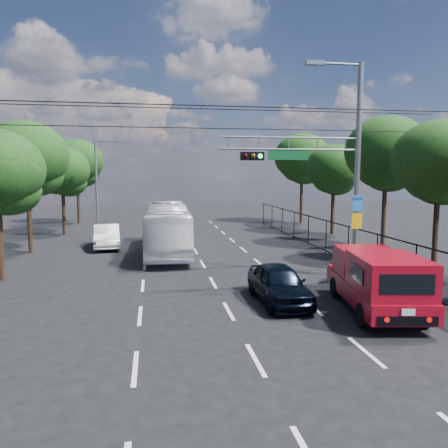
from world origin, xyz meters
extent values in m
plane|color=black|center=(0.00, 0.00, 0.00)|extent=(120.00, 120.00, 0.00)
cube|color=beige|center=(-3.00, 0.00, 0.01)|extent=(0.12, 2.00, 0.01)
cube|color=beige|center=(-3.00, 4.00, 0.01)|extent=(0.12, 2.00, 0.01)
cube|color=beige|center=(-3.00, 8.00, 0.01)|extent=(0.12, 2.00, 0.01)
cube|color=beige|center=(-3.00, 12.00, 0.01)|extent=(0.12, 2.00, 0.01)
cube|color=beige|center=(-3.00, 16.00, 0.01)|extent=(0.12, 2.00, 0.01)
cube|color=beige|center=(-3.00, 20.00, 0.01)|extent=(0.12, 2.00, 0.01)
cube|color=beige|center=(-3.00, 24.00, 0.01)|extent=(0.12, 2.00, 0.01)
cube|color=beige|center=(-3.00, 28.00, 0.01)|extent=(0.12, 2.00, 0.01)
cube|color=beige|center=(-3.00, 32.00, 0.01)|extent=(0.12, 2.00, 0.01)
cube|color=beige|center=(0.00, 0.00, 0.01)|extent=(0.12, 2.00, 0.01)
cube|color=beige|center=(0.00, 4.00, 0.01)|extent=(0.12, 2.00, 0.01)
cube|color=beige|center=(0.00, 8.00, 0.01)|extent=(0.12, 2.00, 0.01)
cube|color=beige|center=(0.00, 12.00, 0.01)|extent=(0.12, 2.00, 0.01)
cube|color=beige|center=(0.00, 16.00, 0.01)|extent=(0.12, 2.00, 0.01)
cube|color=beige|center=(0.00, 20.00, 0.01)|extent=(0.12, 2.00, 0.01)
cube|color=beige|center=(0.00, 24.00, 0.01)|extent=(0.12, 2.00, 0.01)
cube|color=beige|center=(0.00, 28.00, 0.01)|extent=(0.12, 2.00, 0.01)
cube|color=beige|center=(0.00, 32.00, 0.01)|extent=(0.12, 2.00, 0.01)
cube|color=beige|center=(3.00, 0.00, 0.01)|extent=(0.12, 2.00, 0.01)
cube|color=beige|center=(3.00, 4.00, 0.01)|extent=(0.12, 2.00, 0.01)
cube|color=beige|center=(3.00, 8.00, 0.01)|extent=(0.12, 2.00, 0.01)
cube|color=beige|center=(3.00, 12.00, 0.01)|extent=(0.12, 2.00, 0.01)
cube|color=beige|center=(3.00, 16.00, 0.01)|extent=(0.12, 2.00, 0.01)
cube|color=beige|center=(3.00, 20.00, 0.01)|extent=(0.12, 2.00, 0.01)
cube|color=beige|center=(3.00, 24.00, 0.01)|extent=(0.12, 2.00, 0.01)
cube|color=beige|center=(3.00, 28.00, 0.01)|extent=(0.12, 2.00, 0.01)
cube|color=beige|center=(3.00, 32.00, 0.01)|extent=(0.12, 2.00, 0.01)
cylinder|color=slate|center=(6.50, 8.00, 4.75)|extent=(0.24, 0.24, 9.50)
cylinder|color=slate|center=(5.50, 8.00, 9.40)|extent=(2.00, 0.10, 0.10)
cube|color=slate|center=(4.40, 8.00, 9.40)|extent=(0.80, 0.25, 0.18)
cylinder|color=slate|center=(3.40, 8.00, 6.25)|extent=(6.20, 0.08, 0.08)
cylinder|color=slate|center=(3.40, 8.00, 5.75)|extent=(6.20, 0.08, 0.08)
cube|color=black|center=(1.70, 8.00, 5.45)|extent=(1.00, 0.28, 0.35)
sphere|color=#3F0505|center=(1.38, 7.85, 5.45)|extent=(0.20, 0.20, 0.20)
sphere|color=#4C3805|center=(1.70, 7.85, 5.45)|extent=(0.20, 0.20, 0.20)
sphere|color=#0CE533|center=(2.02, 7.85, 5.45)|extent=(0.20, 0.20, 0.20)
cube|color=#0B4E22|center=(3.30, 8.00, 5.50)|extent=(1.80, 0.05, 0.40)
cube|color=#2872BE|center=(6.48, 7.86, 3.40)|extent=(0.50, 0.04, 0.70)
cube|color=#EAAF0C|center=(6.48, 7.86, 2.60)|extent=(0.50, 0.04, 0.70)
cylinder|color=slate|center=(5.90, 8.00, 6.00)|extent=(0.05, 0.05, 0.50)
cylinder|color=slate|center=(4.60, 8.00, 6.00)|extent=(0.05, 0.05, 0.50)
cylinder|color=slate|center=(3.30, 8.00, 6.00)|extent=(0.05, 0.05, 0.50)
cylinder|color=slate|center=(2.00, 8.00, 6.00)|extent=(0.05, 0.05, 0.50)
cylinder|color=slate|center=(0.70, 8.00, 6.00)|extent=(0.05, 0.05, 0.50)
cylinder|color=slate|center=(-6.50, 22.00, 3.50)|extent=(0.18, 0.18, 7.00)
cylinder|color=slate|center=(-5.70, 22.00, 7.00)|extent=(1.60, 0.09, 0.09)
cube|color=slate|center=(-4.80, 22.00, 7.00)|extent=(0.60, 0.22, 0.15)
cylinder|color=black|center=(0.00, 6.00, 7.20)|extent=(22.00, 0.04, 0.04)
cylinder|color=black|center=(0.00, 9.50, 7.60)|extent=(22.00, 0.04, 0.04)
cylinder|color=black|center=(0.00, 11.00, 6.90)|extent=(22.00, 0.04, 0.04)
cube|color=black|center=(7.60, 12.00, 1.95)|extent=(0.04, 34.00, 0.06)
cube|color=black|center=(7.60, 12.00, 0.15)|extent=(0.04, 34.00, 0.06)
cylinder|color=black|center=(7.60, 5.00, 1.00)|extent=(0.06, 0.06, 2.00)
cylinder|color=black|center=(7.60, 8.00, 1.00)|extent=(0.06, 0.06, 2.00)
cylinder|color=black|center=(7.60, 11.00, 1.00)|extent=(0.06, 0.06, 2.00)
cylinder|color=black|center=(7.60, 14.00, 1.00)|extent=(0.06, 0.06, 2.00)
cylinder|color=black|center=(7.60, 17.00, 1.00)|extent=(0.06, 0.06, 2.00)
cylinder|color=black|center=(7.60, 20.00, 1.00)|extent=(0.06, 0.06, 2.00)
cylinder|color=black|center=(7.60, 23.00, 1.00)|extent=(0.06, 0.06, 2.00)
cylinder|color=black|center=(7.60, 26.00, 1.00)|extent=(0.06, 0.06, 2.00)
cylinder|color=black|center=(7.60, 29.00, 1.00)|extent=(0.06, 0.06, 2.00)
cylinder|color=black|center=(11.20, 9.00, 2.10)|extent=(0.28, 0.28, 4.20)
ellipsoid|color=black|center=(11.20, 9.00, 5.40)|extent=(4.50, 4.50, 3.83)
ellipsoid|color=black|center=(11.60, 9.30, 4.35)|extent=(3.00, 3.00, 2.40)
ellipsoid|color=black|center=(10.85, 8.80, 4.50)|extent=(2.85, 2.85, 2.28)
cylinder|color=black|center=(11.80, 15.00, 2.38)|extent=(0.28, 0.28, 4.76)
ellipsoid|color=black|center=(11.80, 15.00, 6.12)|extent=(5.10, 5.10, 4.33)
ellipsoid|color=black|center=(12.20, 15.30, 4.93)|extent=(3.40, 3.40, 2.72)
ellipsoid|color=black|center=(11.45, 14.80, 5.10)|extent=(3.23, 3.23, 2.58)
cylinder|color=black|center=(11.40, 22.00, 2.02)|extent=(0.28, 0.28, 4.03)
ellipsoid|color=black|center=(11.40, 22.00, 5.18)|extent=(4.32, 4.32, 3.67)
ellipsoid|color=black|center=(11.80, 22.30, 4.18)|extent=(2.88, 2.88, 2.30)
ellipsoid|color=black|center=(11.05, 21.80, 4.32)|extent=(2.74, 2.74, 2.19)
cylinder|color=black|center=(11.60, 30.00, 2.46)|extent=(0.28, 0.28, 4.93)
ellipsoid|color=black|center=(11.60, 30.00, 6.34)|extent=(5.28, 5.28, 4.49)
ellipsoid|color=black|center=(12.00, 30.30, 5.10)|extent=(3.52, 3.52, 2.82)
ellipsoid|color=black|center=(11.25, 29.80, 5.28)|extent=(3.34, 3.34, 2.68)
cylinder|color=black|center=(-9.20, 10.00, 1.90)|extent=(0.28, 0.28, 3.81)
ellipsoid|color=black|center=(-8.80, 10.30, 3.94)|extent=(2.72, 2.72, 2.18)
cylinder|color=black|center=(-9.80, 17.00, 2.24)|extent=(0.28, 0.28, 4.48)
ellipsoid|color=black|center=(-9.80, 17.00, 5.76)|extent=(4.80, 4.80, 4.08)
ellipsoid|color=black|center=(-9.40, 17.30, 4.64)|extent=(3.20, 3.20, 2.56)
ellipsoid|color=black|center=(-10.15, 16.80, 4.80)|extent=(3.04, 3.04, 2.43)
cylinder|color=black|center=(-9.40, 25.00, 1.96)|extent=(0.28, 0.28, 3.92)
ellipsoid|color=black|center=(-9.40, 25.00, 5.04)|extent=(4.20, 4.20, 3.57)
ellipsoid|color=black|center=(-9.00, 25.30, 4.06)|extent=(2.80, 2.80, 2.24)
ellipsoid|color=black|center=(-9.75, 24.80, 4.20)|extent=(2.66, 2.66, 2.13)
cylinder|color=black|center=(-9.60, 33.00, 2.30)|extent=(0.28, 0.28, 4.59)
ellipsoid|color=black|center=(-9.60, 33.00, 5.90)|extent=(4.92, 4.92, 4.18)
ellipsoid|color=black|center=(-9.20, 33.30, 4.76)|extent=(3.28, 3.28, 2.62)
ellipsoid|color=black|center=(-9.95, 32.80, 4.92)|extent=(3.12, 3.12, 2.49)
cylinder|color=black|center=(4.36, 5.10, 0.38)|extent=(0.40, 0.80, 0.76)
cylinder|color=black|center=(6.18, 4.81, 0.38)|extent=(0.40, 0.80, 0.76)
cylinder|color=black|center=(3.82, 1.78, 0.38)|extent=(0.40, 0.80, 0.76)
cylinder|color=black|center=(5.64, 1.48, 0.38)|extent=(0.40, 0.80, 0.76)
cube|color=maroon|center=(5.00, 3.29, 0.67)|extent=(2.92, 5.69, 0.61)
cube|color=maroon|center=(5.40, 5.71, 0.76)|extent=(2.08, 0.92, 0.60)
cube|color=black|center=(5.44, 5.99, 1.03)|extent=(1.89, 0.73, 0.33)
cube|color=maroon|center=(5.20, 4.53, 1.47)|extent=(2.20, 1.98, 1.03)
cube|color=black|center=(5.07, 3.72, 1.52)|extent=(1.67, 0.33, 0.60)
cube|color=maroon|center=(4.81, 2.12, 1.54)|extent=(2.44, 3.06, 1.14)
cube|color=black|center=(5.81, 1.95, 1.57)|extent=(0.25, 1.29, 0.49)
cube|color=black|center=(3.80, 2.28, 1.57)|extent=(0.25, 1.29, 0.49)
cube|color=black|center=(4.58, 0.77, 1.57)|extent=(1.56, 0.31, 0.60)
cube|color=black|center=(4.56, 0.64, 0.54)|extent=(1.73, 0.37, 0.28)
cube|color=silver|center=(4.56, 0.59, 0.81)|extent=(0.38, 0.09, 0.20)
imported|color=black|center=(2.00, 4.76, 0.70)|extent=(1.75, 4.15, 1.40)
imported|color=silver|center=(-1.68, 15.94, 1.46)|extent=(2.72, 10.56, 2.93)
imported|color=silver|center=(-5.50, 18.20, 0.73)|extent=(2.00, 4.58, 1.46)
camera|label=1|loc=(-2.48, -10.35, 4.68)|focal=35.00mm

